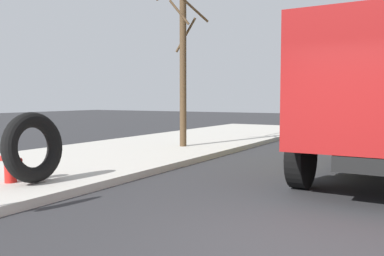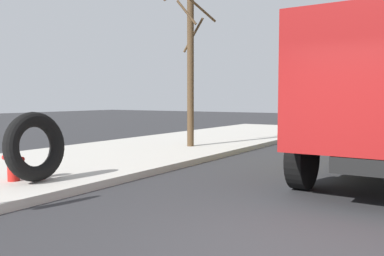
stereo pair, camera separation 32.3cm
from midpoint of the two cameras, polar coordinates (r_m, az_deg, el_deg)
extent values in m
plane|color=#2D2D30|center=(4.73, 13.24, -16.35)|extent=(80.00, 80.00, 0.00)
cylinder|color=red|center=(8.15, -24.55, -4.47)|extent=(0.21, 0.21, 0.66)
sphere|color=red|center=(8.10, -24.63, -1.72)|extent=(0.24, 0.24, 0.24)
cylinder|color=red|center=(7.99, -23.78, -4.03)|extent=(0.09, 0.17, 0.09)
cylinder|color=red|center=(8.29, -25.32, -3.79)|extent=(0.09, 0.17, 0.09)
cylinder|color=red|center=(8.00, -23.76, -4.60)|extent=(0.11, 0.17, 0.11)
torus|color=black|center=(7.88, -21.92, -2.47)|extent=(1.25, 0.40, 1.26)
cube|color=maroon|center=(7.32, 22.65, 5.80)|extent=(2.06, 2.55, 2.20)
cylinder|color=black|center=(7.87, 13.54, -4.00)|extent=(1.11, 0.33, 1.10)
cylinder|color=black|center=(12.31, 20.07, -1.25)|extent=(1.11, 0.33, 1.10)
cylinder|color=black|center=(14.35, 23.74, -0.62)|extent=(1.10, 0.32, 1.10)
cylinder|color=#4C3823|center=(13.00, -1.95, 9.23)|extent=(0.21, 0.21, 5.31)
cylinder|color=#4C3823|center=(12.92, -2.48, 15.46)|extent=(0.18, 0.66, 0.78)
cylinder|color=#4C3823|center=(12.80, -0.42, 15.85)|extent=(1.06, 0.43, 0.64)
cylinder|color=#4C3823|center=(13.39, -1.57, 12.53)|extent=(0.25, 0.67, 1.07)
camera|label=1|loc=(0.16, -91.22, -0.09)|focal=39.18mm
camera|label=2|loc=(0.16, 88.78, 0.09)|focal=39.18mm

